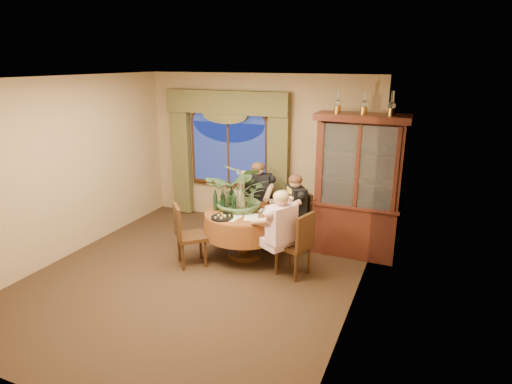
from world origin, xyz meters
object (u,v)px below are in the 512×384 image
at_px(person_pink, 281,235).
at_px(wine_bottle_1, 234,201).
at_px(oil_lamp_left, 338,101).
at_px(chair_front_left, 191,235).
at_px(chair_back, 258,210).
at_px(chair_back_right, 294,221).
at_px(oil_lamp_center, 364,102).
at_px(centerpiece_plant, 242,168).
at_px(oil_lamp_right, 392,103).
at_px(olive_bowl, 248,212).
at_px(chair_right, 293,244).
at_px(wine_bottle_0, 226,197).
at_px(stoneware_vase, 241,200).
at_px(wine_bottle_4, 223,200).
at_px(person_scarf, 296,213).
at_px(dining_table, 244,234).
at_px(wine_bottle_3, 232,197).
at_px(wine_bottle_5, 236,199).
at_px(person_back, 258,200).
at_px(wine_bottle_2, 215,200).
at_px(china_cabinet, 358,187).

distance_m(person_pink, wine_bottle_1, 1.05).
xyz_separation_m(oil_lamp_left, chair_front_left, (-1.83, -1.35, -1.95)).
bearing_deg(chair_back, chair_back_right, 151.00).
distance_m(oil_lamp_left, person_pink, 2.19).
bearing_deg(oil_lamp_center, chair_back_right, -169.35).
relative_size(chair_front_left, centerpiece_plant, 0.81).
height_order(oil_lamp_right, olive_bowl, oil_lamp_right).
distance_m(oil_lamp_center, chair_right, 2.32).
distance_m(person_pink, wine_bottle_0, 1.31).
height_order(stoneware_vase, wine_bottle_4, wine_bottle_4).
bearing_deg(stoneware_vase, centerpiece_plant, -45.38).
height_order(chair_back, person_scarf, person_scarf).
distance_m(dining_table, wine_bottle_4, 0.65).
bearing_deg(wine_bottle_3, person_scarf, 20.53).
xyz_separation_m(oil_lamp_center, chair_right, (-0.70, -1.05, -1.95)).
relative_size(oil_lamp_left, wine_bottle_5, 1.03).
bearing_deg(dining_table, centerpiece_plant, 128.22).
bearing_deg(chair_back, stoneware_vase, 82.16).
relative_size(oil_lamp_center, chair_right, 0.35).
distance_m(person_back, olive_bowl, 0.88).
height_order(centerpiece_plant, wine_bottle_3, centerpiece_plant).
bearing_deg(oil_lamp_right, person_back, 179.13).
xyz_separation_m(oil_lamp_right, chair_back_right, (-1.36, -0.18, -1.95)).
relative_size(chair_back, person_back, 0.70).
bearing_deg(stoneware_vase, wine_bottle_2, -142.86).
relative_size(chair_back_right, person_pink, 0.73).
relative_size(wine_bottle_0, wine_bottle_2, 1.00).
xyz_separation_m(chair_right, wine_bottle_4, (-1.25, 0.23, 0.44)).
distance_m(oil_lamp_left, wine_bottle_3, 2.22).
xyz_separation_m(chair_back_right, person_back, (-0.73, 0.21, 0.21)).
bearing_deg(oil_lamp_right, stoneware_vase, -163.44).
xyz_separation_m(dining_table, oil_lamp_left, (1.20, 0.78, 2.05)).
height_order(person_pink, person_scarf, person_pink).
distance_m(centerpiece_plant, wine_bottle_3, 0.54).
bearing_deg(wine_bottle_4, chair_front_left, -117.40).
bearing_deg(china_cabinet, centerpiece_plant, -158.65).
bearing_deg(wine_bottle_4, wine_bottle_3, 76.40).
bearing_deg(wine_bottle_0, person_pink, -25.55).
height_order(china_cabinet, chair_right, china_cabinet).
xyz_separation_m(dining_table, chair_back, (-0.13, 0.88, 0.10)).
xyz_separation_m(oil_lamp_center, person_scarf, (-0.92, -0.25, -1.78)).
bearing_deg(oil_lamp_right, china_cabinet, 180.00).
bearing_deg(oil_lamp_right, chair_back, 177.31).
xyz_separation_m(stoneware_vase, wine_bottle_4, (-0.23, -0.19, 0.03)).
bearing_deg(wine_bottle_4, china_cabinet, 22.90).
bearing_deg(wine_bottle_5, oil_lamp_left, 27.17).
bearing_deg(person_pink, person_scarf, 35.47).
relative_size(oil_lamp_center, wine_bottle_4, 1.03).
xyz_separation_m(wine_bottle_0, wine_bottle_3, (0.08, 0.05, 0.00)).
relative_size(dining_table, oil_lamp_left, 3.87).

